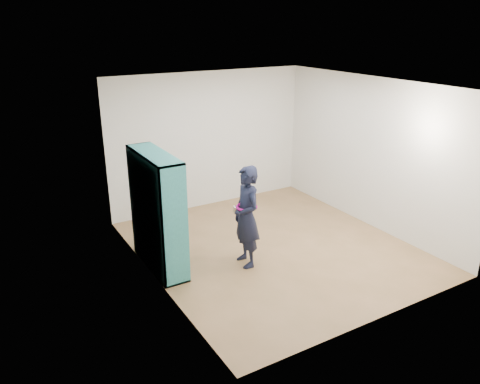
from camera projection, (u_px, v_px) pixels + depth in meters
floor at (274, 247)px, 7.59m from camera, size 4.50×4.50×0.00m
ceiling at (278, 85)px, 6.69m from camera, size 4.50×4.50×0.00m
wall_left at (152, 195)px, 6.19m from camera, size 0.02×4.50×2.60m
wall_right at (371, 153)px, 8.09m from camera, size 0.02×4.50×2.60m
wall_back at (209, 140)px, 8.96m from camera, size 4.00×0.02×2.60m
wall_front at (389, 223)px, 5.32m from camera, size 4.00×0.02×2.60m
bookshelf at (156, 214)px, 6.72m from camera, size 0.38×1.31×1.75m
person at (247, 217)px, 6.83m from camera, size 0.42×0.60×1.54m
smartphone at (234, 210)px, 6.81m from camera, size 0.02×0.08×0.13m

